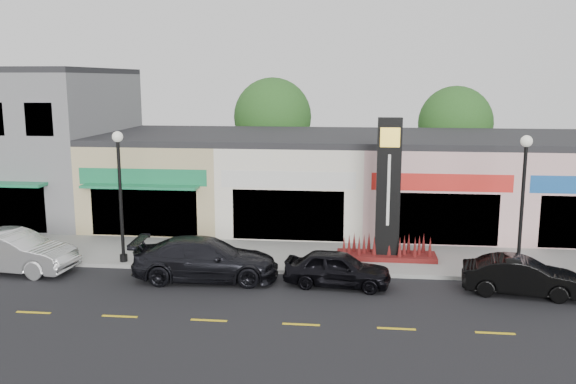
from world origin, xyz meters
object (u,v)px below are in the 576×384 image
lamp_west_near (120,183)px  car_black_conv (521,276)px  car_white_van (13,252)px  car_black_sedan (337,268)px  pylon_sign (388,210)px  lamp_east_near (523,191)px  car_dark_sedan (206,259)px

lamp_west_near → car_black_conv: bearing=-6.7°
lamp_west_near → car_white_van: (-4.07, -1.38, -2.64)m
car_black_sedan → pylon_sign: bearing=-24.4°
lamp_east_near → car_dark_sedan: (-12.09, -1.44, -2.66)m
car_black_sedan → lamp_west_near: bearing=85.9°
lamp_west_near → car_dark_sedan: 4.94m
lamp_west_near → lamp_east_near: same height
lamp_east_near → pylon_sign: pylon_sign is taller
car_dark_sedan → car_white_van: bearing=86.1°
lamp_east_near → pylon_sign: size_ratio=0.91×
lamp_west_near → car_black_sedan: bearing=-10.3°
lamp_east_near → car_white_van: bearing=-176.1°
car_white_van → car_dark_sedan: size_ratio=0.90×
lamp_east_near → car_black_conv: 3.36m
lamp_west_near → pylon_sign: (11.00, 1.70, -1.20)m
lamp_west_near → car_black_sedan: (9.02, -1.65, -2.80)m
lamp_west_near → car_white_van: size_ratio=1.08×
pylon_sign → car_black_sedan: pylon_sign is taller
car_dark_sedan → car_black_sedan: size_ratio=1.41×
car_dark_sedan → pylon_sign: bearing=-69.6°
car_dark_sedan → car_black_conv: (11.75, -0.39, -0.13)m
lamp_east_near → car_dark_sedan: lamp_east_near is taller
pylon_sign → car_white_van: bearing=-168.5°
lamp_west_near → car_dark_sedan: bearing=-20.2°
lamp_east_near → pylon_sign: (-5.00, 1.70, -1.20)m
pylon_sign → car_white_van: size_ratio=1.18×
pylon_sign → lamp_east_near: bearing=-18.7°
lamp_west_near → lamp_east_near: 16.00m
lamp_east_near → car_black_conv: (-0.34, -1.83, -2.80)m
lamp_west_near → car_black_conv: 16.02m
car_dark_sedan → car_black_sedan: car_dark_sedan is taller
car_dark_sedan → lamp_west_near: bearing=66.4°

